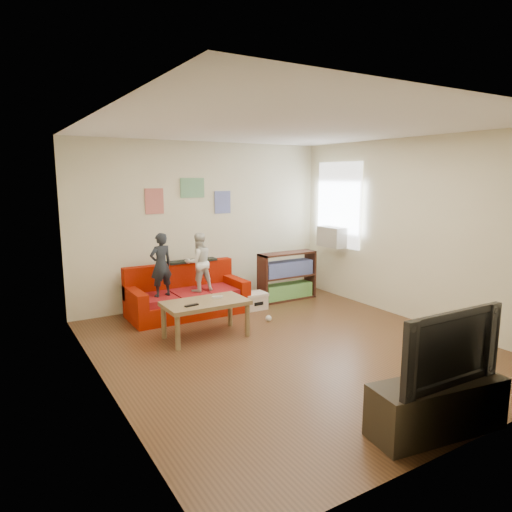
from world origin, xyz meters
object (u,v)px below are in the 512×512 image
coffee_table (206,306)px  television (441,345)px  tv_stand (437,407)px  sofa (186,297)px  file_box (254,301)px  child_a (161,265)px  bookshelf (287,279)px  child_b (199,262)px

coffee_table → television: size_ratio=1.01×
television → tv_stand: bearing=0.0°
sofa → file_box: (1.04, -0.34, -0.13)m
sofa → child_a: bearing=-160.3°
file_box → sofa: bearing=161.8°
tv_stand → child_a: bearing=111.7°
child_a → file_box: size_ratio=2.41×
sofa → bookshelf: bearing=-4.0°
child_a → file_box: child_a is taller
sofa → coffee_table: size_ratio=1.64×
child_b → bookshelf: child_b is taller
coffee_table → file_box: 1.50m
bookshelf → file_box: bearing=-165.0°
tv_stand → television: television is taller
child_a → tv_stand: (0.94, -4.09, -0.63)m
coffee_table → child_b: bearing=70.6°
coffee_table → television: bearing=-77.6°
child_b → file_box: (0.89, -0.18, -0.70)m
bookshelf → television: television is taller
child_b → sofa: bearing=-49.4°
sofa → television: bearing=-83.5°
coffee_table → television: (0.68, -3.11, 0.34)m
child_a → child_b: child_a is taller
file_box → coffee_table: bearing=-147.1°
child_b → bookshelf: 1.75m
child_b → coffee_table: bearing=68.8°
file_box → tv_stand: size_ratio=0.33×
child_a → television: child_a is taller
television → file_box: bearing=83.6°
child_a → tv_stand: size_ratio=0.79×
sofa → coffee_table: sofa is taller
file_box → television: bearing=-98.0°
file_box → television: (-0.55, -3.91, 0.63)m
child_a → bookshelf: child_a is taller
bookshelf → tv_stand: (-1.35, -4.12, -0.15)m
bookshelf → television: 4.36m
child_a → coffee_table: bearing=95.9°
sofa → tv_stand: 4.28m
child_b → television: (0.34, -4.09, -0.07)m
child_a → file_box: bearing=164.4°
bookshelf → coffee_table: bearing=-153.5°
child_b → file_box: 1.15m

